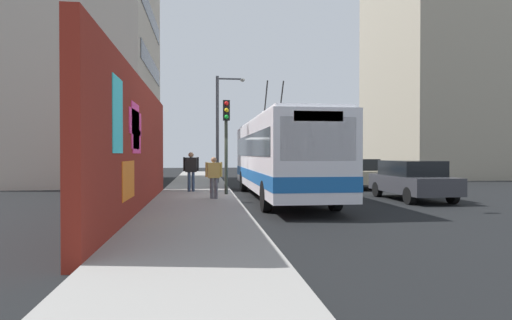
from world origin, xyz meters
TOP-DOWN VIEW (x-y plane):
  - ground_plane at (0.00, 0.00)m, footprint 80.00×80.00m
  - sidewalk_slab at (0.00, 1.60)m, footprint 48.00×3.20m
  - graffiti_wall at (-4.09, 3.35)m, footprint 13.86×0.32m
  - building_far_left at (10.83, 9.20)m, footprint 11.71×9.13m
  - building_far_right at (14.76, -17.00)m, footprint 11.11×7.67m
  - city_bus at (-0.69, -1.80)m, footprint 11.64×2.55m
  - parked_car_dark_gray at (-1.66, -7.00)m, footprint 4.33×1.91m
  - parked_car_champagne at (4.55, -7.00)m, footprint 4.53×1.86m
  - parked_car_black at (10.78, -7.00)m, footprint 4.63×1.88m
  - parked_car_navy at (16.89, -7.00)m, footprint 4.15×1.88m
  - pedestrian_at_curb at (-1.51, 0.91)m, footprint 0.22×0.65m
  - pedestrian_midblock at (1.69, 1.85)m, footprint 0.24×0.70m
  - traffic_light at (0.05, 0.35)m, footprint 0.49×0.28m
  - street_lamp at (7.52, 0.25)m, footprint 0.44×1.73m

SIDE VIEW (x-z plane):
  - ground_plane at x=0.00m, z-range 0.00..0.00m
  - sidewalk_slab at x=0.00m, z-range 0.00..0.15m
  - parked_car_navy at x=16.89m, z-range 0.04..1.62m
  - parked_car_dark_gray at x=-1.66m, z-range 0.04..1.62m
  - parked_car_champagne at x=4.55m, z-range 0.04..1.62m
  - parked_car_black at x=10.78m, z-range 0.05..1.63m
  - pedestrian_at_curb at x=-1.51m, z-range 0.28..1.86m
  - pedestrian_midblock at x=1.69m, z-range 0.32..2.10m
  - city_bus at x=-0.69m, z-range -0.71..4.33m
  - graffiti_wall at x=-4.09m, z-range 0.00..4.16m
  - traffic_light at x=0.05m, z-range 0.85..4.81m
  - street_lamp at x=7.52m, z-range 0.63..6.95m
  - building_far_left at x=10.83m, z-range 0.00..14.21m
  - building_far_right at x=14.76m, z-range 0.00..20.25m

